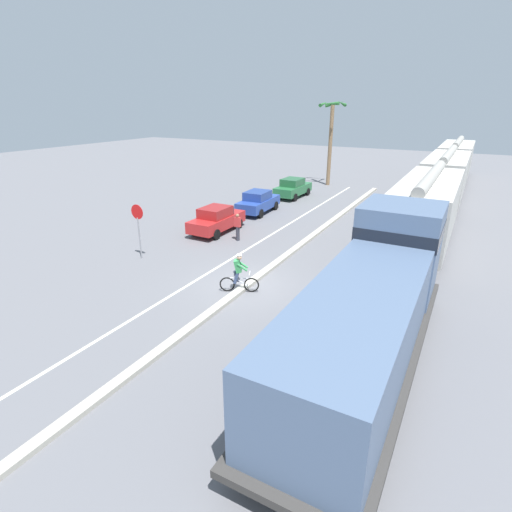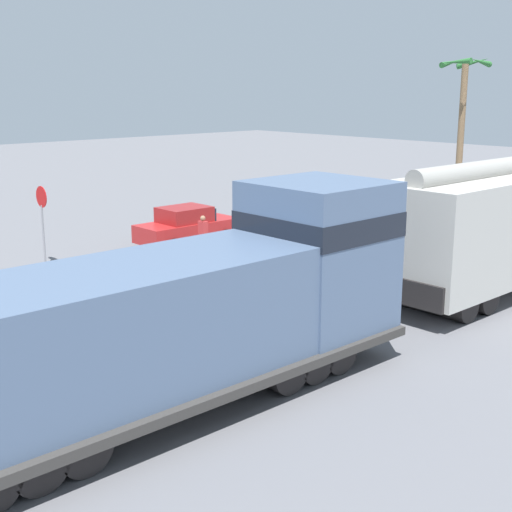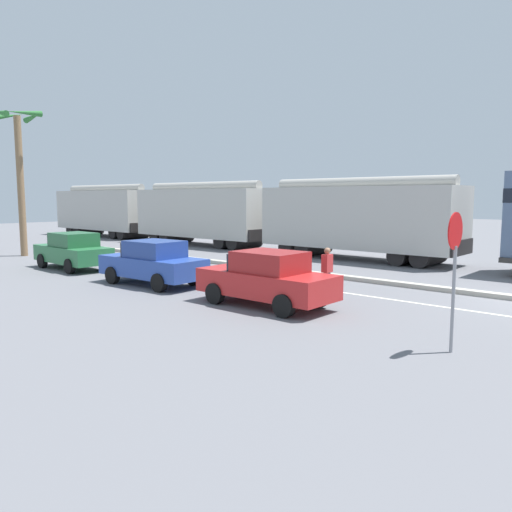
% 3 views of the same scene
% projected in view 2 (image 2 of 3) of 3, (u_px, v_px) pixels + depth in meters
% --- Properties ---
extents(ground_plane, '(120.00, 120.00, 0.00)m').
position_uv_depth(ground_plane, '(140.00, 309.00, 20.66)').
color(ground_plane, slate).
extents(median_curb, '(0.36, 36.00, 0.16)m').
position_uv_depth(median_curb, '(286.00, 271.00, 24.59)').
color(median_curb, '#B2AD9E').
rests_on(median_curb, ground).
extents(lane_stripe, '(0.14, 36.00, 0.01)m').
position_uv_depth(lane_stripe, '(241.00, 261.00, 26.33)').
color(lane_stripe, silver).
rests_on(lane_stripe, ground).
extents(locomotive, '(3.10, 11.61, 4.20)m').
position_uv_depth(locomotive, '(197.00, 316.00, 14.32)').
color(locomotive, slate).
rests_on(locomotive, ground).
extents(hopper_car_lead, '(2.90, 10.60, 4.18)m').
position_uv_depth(hopper_car_lead, '(504.00, 225.00, 22.26)').
color(hopper_car_lead, '#B8B5AE').
rests_on(hopper_car_lead, ground).
extents(parked_car_red, '(1.85, 4.21, 1.62)m').
position_uv_depth(parked_car_red, '(187.00, 226.00, 28.49)').
color(parked_car_red, red).
rests_on(parked_car_red, ground).
extents(parked_car_blue, '(1.97, 4.27, 1.62)m').
position_uv_depth(parked_car_blue, '(283.00, 211.00, 32.03)').
color(parked_car_blue, '#28479E').
rests_on(parked_car_blue, ground).
extents(parked_car_green, '(1.95, 4.26, 1.62)m').
position_uv_depth(parked_car_green, '(370.00, 198.00, 35.83)').
color(parked_car_green, '#286B3D').
rests_on(parked_car_green, ground).
extents(cyclist, '(1.58, 0.80, 1.71)m').
position_uv_depth(cyclist, '(120.00, 285.00, 20.13)').
color(cyclist, black).
rests_on(cyclist, ground).
extents(stop_sign, '(0.76, 0.08, 2.88)m').
position_uv_depth(stop_sign, '(42.00, 210.00, 25.11)').
color(stop_sign, gray).
rests_on(stop_sign, ground).
extents(palm_tree_near, '(2.14, 2.23, 7.87)m').
position_uv_depth(palm_tree_near, '(463.00, 103.00, 38.60)').
color(palm_tree_near, '#846647').
rests_on(palm_tree_near, ground).
extents(pedestrian_by_cars, '(0.34, 0.22, 1.62)m').
position_uv_depth(pedestrian_by_cars, '(203.00, 236.00, 26.53)').
color(pedestrian_by_cars, '#33333D').
rests_on(pedestrian_by_cars, ground).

